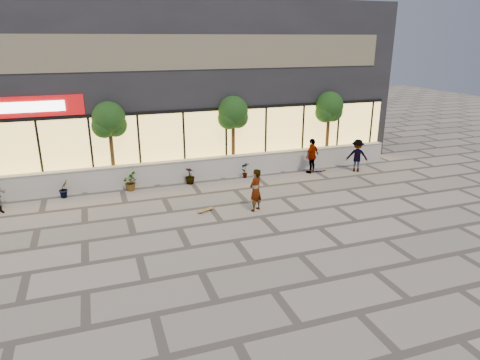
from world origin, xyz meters
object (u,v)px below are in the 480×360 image
object	(u,v)px
skater_right_far	(357,155)
skateboard_right_far	(316,170)
tree_midwest	(109,122)
skateboard_right_near	(320,170)
skater_right_near	(312,156)
skater_center	(256,190)
tree_east	(329,109)
skateboard_center	(205,210)
tree_mideast	(233,114)

from	to	relation	value
skater_right_far	skateboard_right_far	world-z (taller)	skater_right_far
tree_midwest	skateboard_right_near	size ratio (longest dim) A/B	5.36
skater_right_far	skateboard_right_near	size ratio (longest dim) A/B	2.32
tree_midwest	skater_right_near	size ratio (longest dim) A/B	2.17
skater_center	tree_east	bearing A→B (deg)	-171.15
skater_right_near	skateboard_center	xyz separation A→B (m)	(-6.53, -3.28, -0.83)
tree_mideast	skateboard_right_far	world-z (taller)	tree_mideast
tree_mideast	tree_east	size ratio (longest dim) A/B	1.00
skater_right_near	skater_right_far	size ratio (longest dim) A/B	1.07
tree_mideast	skater_center	bearing A→B (deg)	-99.03
tree_midwest	tree_mideast	xyz separation A→B (m)	(6.00, 0.00, 0.00)
skater_center	skateboard_right_near	size ratio (longest dim) A/B	2.38
skater_right_near	skateboard_center	size ratio (longest dim) A/B	2.41
tree_east	skateboard_right_far	world-z (taller)	tree_east
tree_midwest	tree_mideast	bearing A→B (deg)	0.00
tree_midwest	tree_east	size ratio (longest dim) A/B	1.00
tree_mideast	skater_center	world-z (taller)	tree_mideast
skater_center	skater_right_near	distance (m)	5.95
tree_east	skater_right_far	bearing A→B (deg)	-74.98
tree_midwest	tree_mideast	distance (m)	6.00
tree_mideast	skateboard_right_far	size ratio (longest dim) A/B	4.80
skateboard_right_far	tree_midwest	bearing A→B (deg)	179.23
tree_east	skateboard_right_near	bearing A→B (deg)	-128.89
skateboard_right_near	skater_right_far	bearing A→B (deg)	-19.31
skater_right_near	skateboard_right_near	bearing A→B (deg)	159.72
skater_right_near	skateboard_right_far	xyz separation A→B (m)	(0.28, 0.04, -0.82)
tree_midwest	skater_right_near	bearing A→B (deg)	-9.29
skater_right_far	skateboard_right_near	bearing A→B (deg)	10.77
skateboard_center	skateboard_right_near	size ratio (longest dim) A/B	1.03
skater_right_far	skateboard_right_far	bearing A→B (deg)	14.69
tree_midwest	tree_east	xyz separation A→B (m)	(11.50, 0.00, 0.00)
tree_east	skater_center	world-z (taller)	tree_east
skateboard_center	skateboard_right_far	distance (m)	7.57
skater_center	skater_right_far	world-z (taller)	skater_center
tree_midwest	skater_right_near	distance (m)	10.07
skateboard_right_near	skateboard_right_far	world-z (taller)	skateboard_right_far
tree_mideast	skater_right_near	bearing A→B (deg)	-23.15
skater_right_far	skater_right_near	bearing A→B (deg)	17.28
skater_right_near	skateboard_right_near	distance (m)	1.01
skater_center	skateboard_right_far	bearing A→B (deg)	-173.14
tree_mideast	skateboard_right_far	xyz separation A→B (m)	(4.00, -1.55, -2.91)
skateboard_right_near	skater_right_near	bearing A→B (deg)	-171.14
tree_mideast	skateboard_right_near	world-z (taller)	tree_mideast
skateboard_right_near	tree_midwest	bearing A→B (deg)	171.51
skater_right_far	tree_midwest	bearing A→B (deg)	19.94
skateboard_center	skateboard_right_far	world-z (taller)	skateboard_right_far
tree_east	skater_right_near	bearing A→B (deg)	-138.21
tree_east	tree_mideast	bearing A→B (deg)	180.00
tree_midwest	skater_center	world-z (taller)	tree_midwest
tree_midwest	skater_center	distance (m)	7.75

